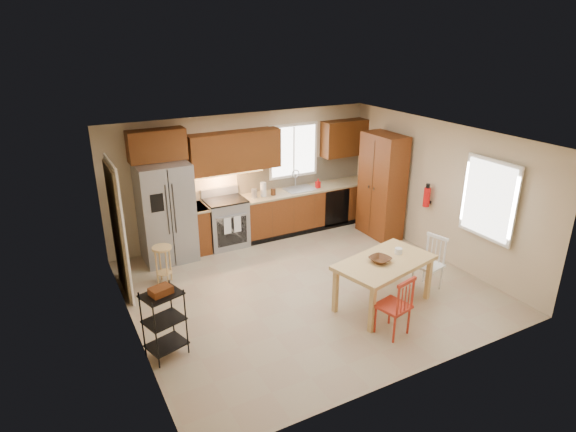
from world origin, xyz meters
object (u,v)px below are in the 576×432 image
Objects in this scene: pantry at (382,186)px; chair_white at (428,264)px; dining_table at (383,283)px; utility_cart at (164,324)px; table_bowl at (380,262)px; table_jar at (398,252)px; chair_red at (393,305)px; soap_bottle at (318,183)px; refrigerator at (166,213)px; fire_extinguisher at (427,197)px; bar_stool at (163,265)px; range_stove at (226,223)px.

chair_white is at bearing -108.51° from pantry.
dining_table is 1.60× the size of utility_cart.
table_jar is (0.43, 0.10, 0.03)m from table_bowl.
soap_bottle is at bearing 60.98° from chair_red.
refrigerator is at bearing 132.44° from table_jar.
dining_table is at bearing -148.07° from fire_extinguisher.
soap_bottle is 0.29× the size of bar_stool.
pantry is at bearing 57.71° from table_jar.
refrigerator is 14.30× the size of table_jar.
dining_table is 0.39m from table_bowl.
soap_bottle is at bearing 75.25° from table_bowl.
chair_red is 1.36× the size of bar_stool.
chair_white is (0.22, -3.07, -0.55)m from soap_bottle.
table_jar is (-0.39, -3.02, -0.21)m from soap_bottle.
soap_bottle is at bearing 63.81° from dining_table.
table_jar is at bearing 2.86° from dining_table.
utility_cart is at bearing 147.95° from chair_red.
table_jar is (0.33, 0.10, 0.41)m from dining_table.
chair_white is 0.70m from table_jar.
table_bowl is 0.44m from table_jar.
table_bowl is (1.21, -3.20, 0.29)m from range_stove.
soap_bottle is at bearing 82.61° from table_jar.
dining_table is 1.70× the size of chair_red.
soap_bottle is 3.67m from bar_stool.
pantry reaches higher than table_jar.
refrigerator reaches higher than bar_stool.
chair_red reaches higher than table_bowl.
table_jar is (1.64, -3.11, 0.32)m from range_stove.
pantry is at bearing -43.45° from soap_bottle.
soap_bottle is 0.21× the size of chair_white.
chair_white is (0.95, 0.05, 0.08)m from dining_table.
pantry is at bearing 7.90° from bar_stool.
soap_bottle is 3.23m from table_bowl.
range_stove is at bearing 110.67° from table_bowl.
fire_extinguisher is at bearing -4.74° from bar_stool.
dining_table is (-0.73, -3.12, -0.62)m from soap_bottle.
utility_cart is (-0.80, -2.80, -0.43)m from refrigerator.
fire_extinguisher is 2.95m from chair_red.
bar_stool is (-3.11, 2.18, -0.45)m from table_jar.
bar_stool is (-1.48, -0.92, -0.13)m from range_stove.
table_jar is (-1.54, -1.07, -0.32)m from fire_extinguisher.
fire_extinguisher reaches higher than utility_cart.
chair_red reaches higher than table_jar.
bar_stool is at bearing 116.58° from chair_red.
soap_bottle is at bearing 120.53° from fire_extinguisher.
refrigerator is 5.06× the size of fire_extinguisher.
table_jar reaches higher than table_bowl.
chair_red and chair_white have the same top height.
pantry is 6.80× the size of table_bowl.
chair_white is (-0.93, -1.12, -0.65)m from fire_extinguisher.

